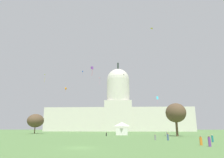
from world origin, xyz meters
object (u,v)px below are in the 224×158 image
Objects in this scene: person_white_edge_west at (167,134)px; kite_blue_high at (83,71)px; person_denim_near_tree_west at (168,137)px; kite_yellow_mid at (46,76)px; person_purple_aisle_center at (209,142)px; tree_east_mid at (176,113)px; kite_violet_mid at (92,68)px; tree_west_near at (36,121)px; kite_gold_high at (152,28)px; person_orange_front_center at (201,141)px; person_teal_lawn_far_left at (212,139)px; capitol_building at (118,111)px; kite_pink_mid at (100,79)px; kite_green_high at (110,82)px; kite_cyan_low at (157,98)px; person_black_back_right at (106,134)px; event_tent at (122,129)px; person_tan_front_left at (168,135)px; kite_black_high at (124,75)px; person_grey_front_right at (155,138)px; kite_orange_mid at (66,88)px.

person_white_edge_west is 0.63× the size of kite_blue_high.
person_denim_near_tree_west is 69.47m from kite_yellow_mid.
kite_yellow_mid reaches higher than person_purple_aisle_center.
tree_east_mid is 2.72× the size of kite_violet_mid.
kite_violet_mid is (37.05, -25.74, 24.07)m from tree_west_near.
kite_gold_high is 0.42× the size of kite_yellow_mid.
person_orange_front_center is 0.99× the size of person_teal_lawn_far_left.
capitol_building reaches higher than person_orange_front_center.
tree_east_mid is at bearing -26.18° from tree_west_near.
kite_pink_mid is at bearing -94.50° from capitol_building.
person_denim_near_tree_west is 108.57m from kite_green_high.
tree_west_near is 6.69× the size of kite_gold_high.
person_denim_near_tree_west is at bearing -109.07° from tree_east_mid.
capitol_building reaches higher than person_denim_near_tree_west.
kite_pink_mid is (-27.22, 68.99, 28.36)m from person_purple_aisle_center.
kite_yellow_mid is at bearing 24.11° from kite_cyan_low.
kite_yellow_mid is at bearing 68.46° from kite_pink_mid.
person_teal_lawn_far_left is at bearing 156.82° from person_black_back_right.
event_tent is 0.54× the size of tree_east_mid.
tree_west_near is at bearing 59.02° from person_white_edge_west.
person_tan_front_left is at bearing 173.39° from kite_pink_mid.
kite_violet_mid is 3.51× the size of kite_green_high.
person_orange_front_center is at bearing -61.30° from kite_blue_high.
kite_cyan_low is (28.15, -13.88, -17.03)m from kite_violet_mid.
person_white_edge_west is 108.57m from kite_black_high.
person_white_edge_west is at bearing 36.84° from person_denim_near_tree_west.
tree_east_mid is 7.64× the size of kite_gold_high.
capitol_building is at bearing 60.86° from tree_west_near.
kite_pink_mid is (-26.74, 66.35, 28.42)m from person_orange_front_center.
kite_gold_high reaches higher than person_black_back_right.
kite_black_high is at bearing 31.43° from person_grey_front_right.
event_tent is 40.03m from person_grey_front_right.
kite_blue_high is (1.39, 81.52, 25.46)m from kite_yellow_mid.
tree_east_mid is at bearing -50.24° from kite_blue_high.
kite_blue_high reaches higher than kite_yellow_mid.
person_tan_front_left is 15.11m from kite_cyan_low.
kite_gold_high is (29.88, -0.61, 19.93)m from kite_violet_mid.
person_denim_near_tree_west is at bearing -44.94° from tree_west_near.
kite_gold_high is at bearing -163.79° from kite_pink_mid.
person_tan_front_left is at bearing 124.54° from kite_violet_mid.
person_orange_front_center is 15.23m from person_denim_near_tree_west.
kite_gold_high is at bearing 156.87° from kite_violet_mid.
person_black_back_right is (-1.98, -119.61, -18.68)m from capitol_building.
capitol_building reaches higher than kite_blue_high.
tree_east_mid is at bearing -171.63° from kite_pink_mid.
person_black_back_right is at bearing 81.39° from person_denim_near_tree_west.
capitol_building is 85.16m from kite_orange_mid.
kite_blue_high is (-24.60, 69.74, 24.84)m from kite_pink_mid.
kite_orange_mid is (-37.54, -56.05, -23.63)m from kite_black_high.
tree_east_mid is 9.31m from person_white_edge_west.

